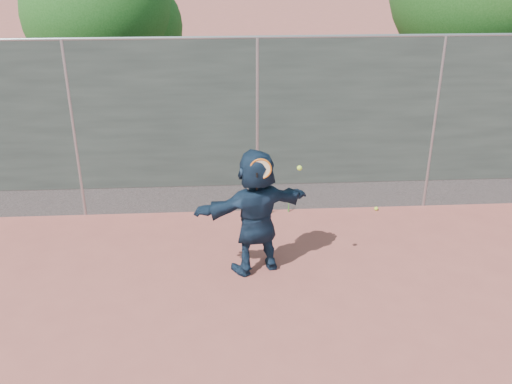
{
  "coord_description": "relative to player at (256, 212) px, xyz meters",
  "views": [
    {
      "loc": [
        -0.57,
        -5.54,
        4.49
      ],
      "look_at": [
        -0.14,
        1.58,
        1.23
      ],
      "focal_mm": 40.0,
      "sensor_mm": 36.0,
      "label": 1
    }
  ],
  "objects": [
    {
      "name": "ball_ground",
      "position": [
        2.24,
        1.77,
        -0.89
      ],
      "size": [
        0.07,
        0.07,
        0.07
      ],
      "primitive_type": "sphere",
      "color": "#BFE633",
      "rests_on": "ground"
    },
    {
      "name": "tree_left",
      "position": [
        -2.71,
        4.97,
        2.02
      ],
      "size": [
        3.15,
        3.0,
        4.53
      ],
      "color": "#382314",
      "rests_on": "ground"
    },
    {
      "name": "weed_clump",
      "position": [
        0.43,
        1.81,
        -0.79
      ],
      "size": [
        0.68,
        0.07,
        0.3
      ],
      "color": "#387226",
      "rests_on": "ground"
    },
    {
      "name": "fence",
      "position": [
        0.14,
        1.92,
        0.66
      ],
      "size": [
        20.0,
        0.06,
        3.03
      ],
      "color": "#38423D",
      "rests_on": "ground"
    },
    {
      "name": "ground",
      "position": [
        0.14,
        -1.58,
        -0.92
      ],
      "size": [
        80.0,
        80.0,
        0.0
      ],
      "primitive_type": "plane",
      "color": "#9E4C42",
      "rests_on": "ground"
    },
    {
      "name": "swing_action",
      "position": [
        0.1,
        -0.21,
        0.72
      ],
      "size": [
        0.69,
        0.19,
        0.51
      ],
      "color": "#D45F14",
      "rests_on": "ground"
    },
    {
      "name": "player",
      "position": [
        0.0,
        0.0,
        0.0
      ],
      "size": [
        1.79,
        1.09,
        1.84
      ],
      "primitive_type": "imported",
      "rotation": [
        0.0,
        0.0,
        3.48
      ],
      "color": "#16273E",
      "rests_on": "ground"
    }
  ]
}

